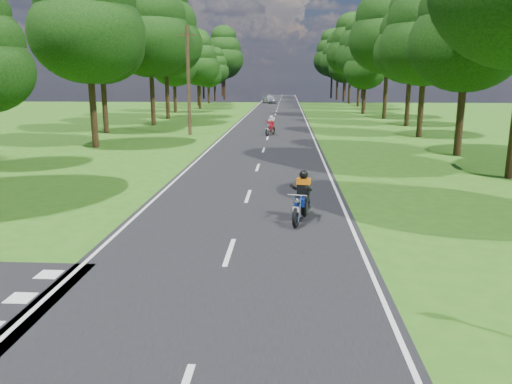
{
  "coord_description": "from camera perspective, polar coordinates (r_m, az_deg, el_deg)",
  "views": [
    {
      "loc": [
        1.39,
        -9.68,
        4.24
      ],
      "look_at": [
        0.54,
        4.0,
        1.1
      ],
      "focal_mm": 35.0,
      "sensor_mm": 36.0,
      "label": 1
    }
  ],
  "objects": [
    {
      "name": "rider_far_red",
      "position": [
        37.83,
        1.66,
        7.61
      ],
      "size": [
        1.06,
        1.84,
        1.45
      ],
      "primitive_type": null,
      "rotation": [
        0.0,
        0.0,
        -0.29
      ],
      "color": "maroon",
      "rests_on": "main_road"
    },
    {
      "name": "ground",
      "position": [
        10.66,
        -4.3,
        -10.58
      ],
      "size": [
        160.0,
        160.0,
        0.0
      ],
      "primitive_type": "plane",
      "color": "#2A6116",
      "rests_on": "ground"
    },
    {
      "name": "treeline",
      "position": [
        69.85,
        3.72,
        16.18
      ],
      "size": [
        40.0,
        115.35,
        14.78
      ],
      "color": "black",
      "rests_on": "ground"
    },
    {
      "name": "rider_near_blue",
      "position": [
        15.01,
        5.26,
        -0.48
      ],
      "size": [
        1.02,
        1.91,
        1.52
      ],
      "primitive_type": null,
      "rotation": [
        0.0,
        0.0,
        -0.24
      ],
      "color": "navy",
      "rests_on": "main_road"
    },
    {
      "name": "telegraph_pole",
      "position": [
        38.39,
        -7.73,
        12.55
      ],
      "size": [
        1.2,
        0.26,
        8.0
      ],
      "color": "#382616",
      "rests_on": "ground"
    },
    {
      "name": "main_road",
      "position": [
        59.84,
        2.23,
        8.85
      ],
      "size": [
        7.0,
        140.0,
        0.02
      ],
      "primitive_type": "cube",
      "color": "black",
      "rests_on": "ground"
    },
    {
      "name": "road_markings",
      "position": [
        57.98,
        2.05,
        8.74
      ],
      "size": [
        7.4,
        140.0,
        0.01
      ],
      "color": "silver",
      "rests_on": "main_road"
    },
    {
      "name": "distant_car",
      "position": [
        86.7,
        1.52,
        10.6
      ],
      "size": [
        2.95,
        4.57,
        1.45
      ],
      "primitive_type": "imported",
      "rotation": [
        0.0,
        0.0,
        0.32
      ],
      "color": "#BBBCC2",
      "rests_on": "main_road"
    }
  ]
}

